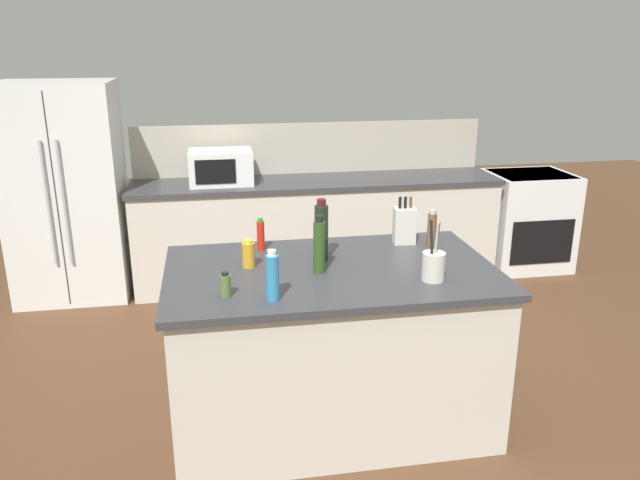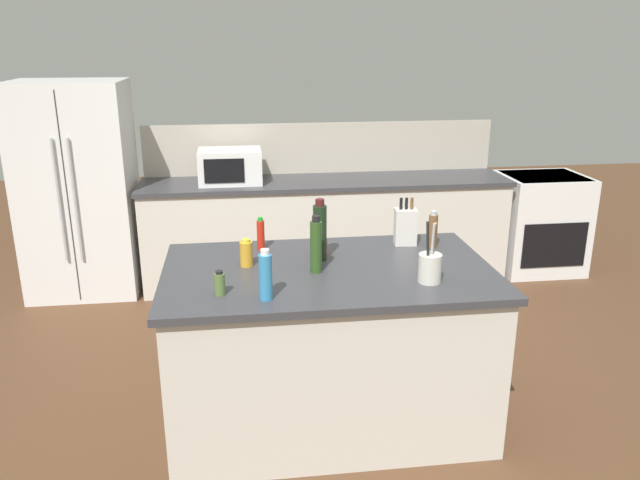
# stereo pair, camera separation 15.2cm
# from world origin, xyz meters

# --- Properties ---
(ground_plane) EXTENTS (14.00, 14.00, 0.00)m
(ground_plane) POSITION_xyz_m (0.00, 0.00, 0.00)
(ground_plane) COLOR brown
(back_counter_run) EXTENTS (3.26, 0.66, 0.94)m
(back_counter_run) POSITION_xyz_m (0.30, 2.20, 0.47)
(back_counter_run) COLOR beige
(back_counter_run) RESTS_ON ground_plane
(wall_backsplash) EXTENTS (3.22, 0.03, 0.46)m
(wall_backsplash) POSITION_xyz_m (0.30, 2.52, 1.17)
(wall_backsplash) COLOR #B2A899
(wall_backsplash) RESTS_ON back_counter_run
(kitchen_island) EXTENTS (1.80, 1.08, 0.94)m
(kitchen_island) POSITION_xyz_m (0.00, 0.00, 0.47)
(kitchen_island) COLOR beige
(kitchen_island) RESTS_ON ground_plane
(refrigerator) EXTENTS (0.91, 0.75, 1.81)m
(refrigerator) POSITION_xyz_m (-1.82, 2.25, 0.91)
(refrigerator) COLOR white
(refrigerator) RESTS_ON ground_plane
(range_oven) EXTENTS (0.76, 0.65, 0.92)m
(range_oven) POSITION_xyz_m (2.35, 2.20, 0.47)
(range_oven) COLOR white
(range_oven) RESTS_ON ground_plane
(microwave) EXTENTS (0.54, 0.39, 0.29)m
(microwave) POSITION_xyz_m (-0.54, 2.20, 1.08)
(microwave) COLOR white
(microwave) RESTS_ON back_counter_run
(knife_block) EXTENTS (0.14, 0.11, 0.29)m
(knife_block) POSITION_xyz_m (0.52, 0.36, 1.05)
(knife_block) COLOR beige
(knife_block) RESTS_ON kitchen_island
(utensil_crock) EXTENTS (0.12, 0.12, 0.32)m
(utensil_crock) POSITION_xyz_m (0.49, -0.26, 1.02)
(utensil_crock) COLOR beige
(utensil_crock) RESTS_ON kitchen_island
(hot_sauce_bottle) EXTENTS (0.05, 0.05, 0.20)m
(hot_sauce_bottle) POSITION_xyz_m (-0.35, 0.37, 1.03)
(hot_sauce_bottle) COLOR red
(hot_sauce_bottle) RESTS_ON kitchen_island
(dish_soap_bottle) EXTENTS (0.06, 0.06, 0.25)m
(dish_soap_bottle) POSITION_xyz_m (-0.36, -0.37, 1.06)
(dish_soap_bottle) COLOR #3384BC
(dish_soap_bottle) RESTS_ON kitchen_island
(honey_jar) EXTENTS (0.07, 0.07, 0.16)m
(honey_jar) POSITION_xyz_m (-0.44, 0.10, 1.01)
(honey_jar) COLOR gold
(honey_jar) RESTS_ON kitchen_island
(spice_jar_paprika) EXTENTS (0.05, 0.05, 0.11)m
(spice_jar_paprika) POSITION_xyz_m (0.00, 0.23, 0.99)
(spice_jar_paprika) COLOR #B73D1E
(spice_jar_paprika) RESTS_ON kitchen_island
(wine_bottle) EXTENTS (0.08, 0.08, 0.35)m
(wine_bottle) POSITION_xyz_m (-0.03, 0.15, 1.11)
(wine_bottle) COLOR black
(wine_bottle) RESTS_ON kitchen_island
(pepper_grinder) EXTENTS (0.05, 0.05, 0.22)m
(pepper_grinder) POSITION_xyz_m (0.67, 0.28, 1.05)
(pepper_grinder) COLOR brown
(pepper_grinder) RESTS_ON kitchen_island
(spice_jar_oregano) EXTENTS (0.05, 0.05, 0.12)m
(spice_jar_oregano) POSITION_xyz_m (-0.58, -0.29, 1.00)
(spice_jar_oregano) COLOR #567038
(spice_jar_oregano) RESTS_ON kitchen_island
(olive_oil_bottle) EXTENTS (0.06, 0.06, 0.31)m
(olive_oil_bottle) POSITION_xyz_m (-0.07, -0.04, 1.09)
(olive_oil_bottle) COLOR #2D4C1E
(olive_oil_bottle) RESTS_ON kitchen_island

